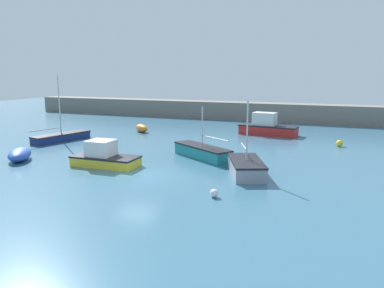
{
  "coord_description": "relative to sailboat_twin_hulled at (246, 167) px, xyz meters",
  "views": [
    {
      "loc": [
        11.52,
        -19.3,
        6.22
      ],
      "look_at": [
        0.55,
        7.78,
        0.65
      ],
      "focal_mm": 35.0,
      "sensor_mm": 36.0,
      "label": 1
    }
  ],
  "objects": [
    {
      "name": "sailboat_tall_mast",
      "position": [
        -18.69,
        4.99,
        -0.09
      ],
      "size": [
        2.63,
        6.08,
        5.95
      ],
      "rotation": [
        0.0,
        0.0,
        1.36
      ],
      "color": "navy",
      "rests_on": "ground_plane"
    },
    {
      "name": "ground_plane",
      "position": [
        -6.2,
        -2.78,
        -0.58
      ],
      "size": [
        120.0,
        120.0,
        0.2
      ],
      "primitive_type": "cube",
      "color": "#38667F"
    },
    {
      "name": "fishing_dinghy_green",
      "position": [
        -14.49,
        12.49,
        -0.07
      ],
      "size": [
        2.34,
        2.03,
        0.82
      ],
      "rotation": [
        0.0,
        0.0,
        5.66
      ],
      "color": "orange",
      "rests_on": "ground_plane"
    },
    {
      "name": "sailboat_twin_hulled",
      "position": [
        0.0,
        0.0,
        0.0
      ],
      "size": [
        3.34,
        4.6,
        4.62
      ],
      "rotation": [
        0.0,
        0.0,
        5.11
      ],
      "color": "gray",
      "rests_on": "ground_plane"
    },
    {
      "name": "sailboat_short_mast",
      "position": [
        -4.12,
        3.24,
        -0.01
      ],
      "size": [
        5.29,
        4.07,
        3.83
      ],
      "rotation": [
        0.0,
        0.0,
        2.58
      ],
      "color": "teal",
      "rests_on": "ground_plane"
    },
    {
      "name": "mooring_buoy_white",
      "position": [
        -0.45,
        -4.82,
        -0.27
      ],
      "size": [
        0.43,
        0.43,
        0.43
      ],
      "primitive_type": "sphere",
      "color": "white",
      "rests_on": "ground_plane"
    },
    {
      "name": "motorboat_with_cabin",
      "position": [
        -1.73,
        15.71,
        0.32
      ],
      "size": [
        5.98,
        2.65,
        2.27
      ],
      "rotation": [
        0.0,
        0.0,
        6.18
      ],
      "color": "red",
      "rests_on": "ground_plane"
    },
    {
      "name": "harbor_breakwater",
      "position": [
        -6.2,
        27.2,
        0.68
      ],
      "size": [
        67.58,
        3.06,
        2.33
      ],
      "primitive_type": "cube",
      "color": "slate",
      "rests_on": "ground_plane"
    },
    {
      "name": "cabin_cruiser_white",
      "position": [
        -9.47,
        -1.41,
        0.14
      ],
      "size": [
        4.59,
        2.14,
        1.75
      ],
      "rotation": [
        0.0,
        0.0,
        0.03
      ],
      "color": "yellow",
      "rests_on": "ground_plane"
    },
    {
      "name": "mooring_buoy_yellow",
      "position": [
        5.24,
        11.83,
        -0.2
      ],
      "size": [
        0.56,
        0.56,
        0.56
      ],
      "primitive_type": "sphere",
      "color": "yellow",
      "rests_on": "ground_plane"
    },
    {
      "name": "rowboat_white_midwater",
      "position": [
        -16.09,
        -2.35,
        -0.05
      ],
      "size": [
        2.98,
        3.41,
        0.87
      ],
      "rotation": [
        0.0,
        0.0,
        5.32
      ],
      "color": "#2D56B7",
      "rests_on": "ground_plane"
    }
  ]
}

